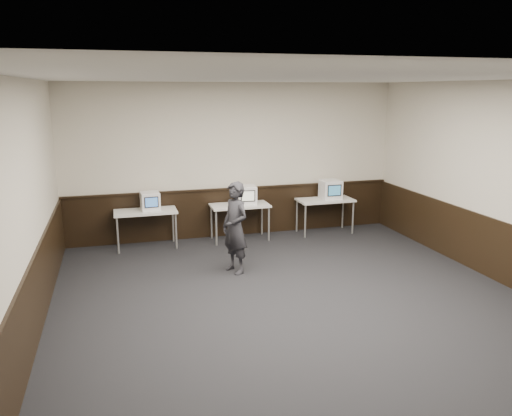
{
  "coord_description": "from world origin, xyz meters",
  "views": [
    {
      "loc": [
        -2.42,
        -6.08,
        3.05
      ],
      "look_at": [
        -0.23,
        1.6,
        1.15
      ],
      "focal_mm": 35.0,
      "sensor_mm": 36.0,
      "label": 1
    }
  ],
  "objects_px": {
    "emac_left": "(150,201)",
    "emac_right": "(331,190)",
    "desk_right": "(325,202)",
    "desk_left": "(146,214)",
    "person": "(235,228)",
    "desk_center": "(240,208)",
    "emac_center": "(247,195)"
  },
  "relations": [
    {
      "from": "emac_left",
      "to": "person",
      "type": "distance_m",
      "value": 2.22
    },
    {
      "from": "desk_right",
      "to": "desk_left",
      "type": "bearing_deg",
      "value": 180.0
    },
    {
      "from": "desk_center",
      "to": "desk_left",
      "type": "bearing_deg",
      "value": 180.0
    },
    {
      "from": "desk_center",
      "to": "emac_center",
      "type": "height_order",
      "value": "emac_center"
    },
    {
      "from": "desk_right",
      "to": "emac_right",
      "type": "xyz_separation_m",
      "value": [
        0.12,
        -0.0,
        0.28
      ]
    },
    {
      "from": "emac_left",
      "to": "person",
      "type": "bearing_deg",
      "value": -58.9
    },
    {
      "from": "emac_left",
      "to": "emac_right",
      "type": "distance_m",
      "value": 3.81
    },
    {
      "from": "person",
      "to": "desk_center",
      "type": "bearing_deg",
      "value": 139.62
    },
    {
      "from": "desk_right",
      "to": "emac_right",
      "type": "bearing_deg",
      "value": -1.94
    },
    {
      "from": "desk_left",
      "to": "person",
      "type": "distance_m",
      "value": 2.27
    },
    {
      "from": "desk_left",
      "to": "person",
      "type": "height_order",
      "value": "person"
    },
    {
      "from": "desk_left",
      "to": "desk_center",
      "type": "bearing_deg",
      "value": 0.0
    },
    {
      "from": "desk_left",
      "to": "desk_right",
      "type": "relative_size",
      "value": 1.0
    },
    {
      "from": "emac_center",
      "to": "desk_right",
      "type": "bearing_deg",
      "value": 5.98
    },
    {
      "from": "person",
      "to": "emac_center",
      "type": "bearing_deg",
      "value": 135.47
    },
    {
      "from": "emac_center",
      "to": "person",
      "type": "xyz_separation_m",
      "value": [
        -0.68,
        -1.82,
        -0.16
      ]
    },
    {
      "from": "desk_right",
      "to": "emac_left",
      "type": "bearing_deg",
      "value": 179.76
    },
    {
      "from": "desk_left",
      "to": "desk_right",
      "type": "height_order",
      "value": "same"
    },
    {
      "from": "desk_right",
      "to": "person",
      "type": "bearing_deg",
      "value": -143.43
    },
    {
      "from": "person",
      "to": "desk_left",
      "type": "bearing_deg",
      "value": -166.79
    },
    {
      "from": "desk_right",
      "to": "emac_left",
      "type": "relative_size",
      "value": 2.97
    },
    {
      "from": "emac_right",
      "to": "desk_center",
      "type": "bearing_deg",
      "value": -178.2
    },
    {
      "from": "emac_right",
      "to": "person",
      "type": "height_order",
      "value": "person"
    },
    {
      "from": "desk_left",
      "to": "emac_right",
      "type": "distance_m",
      "value": 3.92
    },
    {
      "from": "emac_left",
      "to": "emac_right",
      "type": "relative_size",
      "value": 0.89
    },
    {
      "from": "desk_right",
      "to": "emac_right",
      "type": "relative_size",
      "value": 2.64
    },
    {
      "from": "emac_right",
      "to": "desk_left",
      "type": "bearing_deg",
      "value": -178.14
    },
    {
      "from": "desk_left",
      "to": "emac_left",
      "type": "distance_m",
      "value": 0.27
    },
    {
      "from": "emac_right",
      "to": "desk_right",
      "type": "bearing_deg",
      "value": 179.98
    },
    {
      "from": "emac_left",
      "to": "person",
      "type": "xyz_separation_m",
      "value": [
        1.27,
        -1.82,
        -0.15
      ]
    },
    {
      "from": "emac_center",
      "to": "person",
      "type": "relative_size",
      "value": 0.29
    },
    {
      "from": "desk_center",
      "to": "desk_right",
      "type": "xyz_separation_m",
      "value": [
        1.9,
        0.0,
        0.0
      ]
    }
  ]
}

